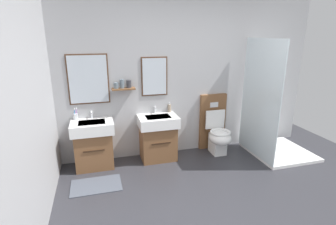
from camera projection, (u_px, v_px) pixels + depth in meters
ground_plane at (243, 222)px, 3.02m from camera, size 5.69×5.31×0.10m
wall_back at (186, 76)px, 4.45m from camera, size 4.49×0.27×2.64m
wall_left at (8, 127)px, 2.06m from camera, size 0.12×4.11×2.64m
bath_mat at (96, 185)px, 3.64m from camera, size 0.68×0.44×0.01m
vanity_sink_left at (94, 143)px, 4.07m from camera, size 0.63×0.48×0.74m
tap_on_left_sink at (91, 114)px, 4.11m from camera, size 0.03×0.13×0.11m
vanity_sink_right at (158, 136)px, 4.33m from camera, size 0.63×0.48×0.74m
tap_on_right_sink at (155, 109)px, 4.37m from camera, size 0.03×0.13×0.11m
toilet at (216, 131)px, 4.61m from camera, size 0.48×0.62×1.00m
toothbrush_cup at (76, 116)px, 4.05m from camera, size 0.07×0.07×0.19m
soap_dispenser at (169, 108)px, 4.44m from camera, size 0.06×0.06×0.17m
shower_tray at (272, 133)px, 4.47m from camera, size 0.98×1.01×1.95m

